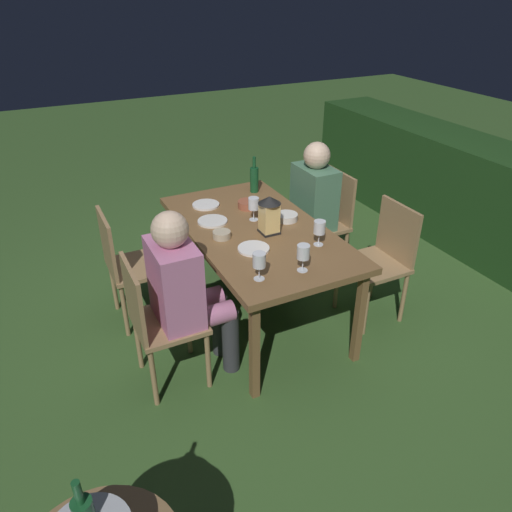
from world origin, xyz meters
TOP-DOWN VIEW (x-y plane):
  - ground_plane at (0.00, 0.00)m, footprint 16.00×16.00m
  - dining_table at (0.00, 0.00)m, footprint 1.62×0.89m
  - chair_side_left_a at (-0.36, -0.84)m, footprint 0.42×0.40m
  - chair_side_right_b at (0.36, 0.84)m, footprint 0.42×0.40m
  - chair_side_left_b at (0.36, -0.84)m, footprint 0.42×0.40m
  - person_in_pink at (0.36, -0.64)m, footprint 0.38×0.47m
  - chair_side_right_a at (-0.36, 0.84)m, footprint 0.42×0.40m
  - person_in_green at (-0.36, 0.64)m, footprint 0.38×0.47m
  - lantern_centerpiece at (0.10, 0.05)m, footprint 0.15×0.15m
  - green_bottle_on_table at (-0.60, 0.28)m, footprint 0.07×0.07m
  - wine_glass_a at (0.39, 0.26)m, footprint 0.08×0.08m
  - wine_glass_b at (0.59, -0.27)m, footprint 0.08×0.08m
  - wine_glass_c at (0.62, -0.00)m, footprint 0.08×0.08m
  - wine_glass_d at (-0.13, 0.05)m, footprint 0.08×0.08m
  - plate_a at (-0.22, -0.23)m, footprint 0.21×0.21m
  - plate_b at (-0.51, -0.17)m, footprint 0.20×0.20m
  - plate_c at (0.26, -0.15)m, footprint 0.20×0.20m
  - bowl_olives at (-0.02, 0.26)m, footprint 0.16×0.16m
  - bowl_bread at (-0.34, 0.10)m, footprint 0.15×0.15m
  - bowl_salad at (0.03, -0.27)m, footprint 0.12×0.12m
  - hedge_backdrop at (0.00, 2.33)m, footprint 4.51×0.62m

SIDE VIEW (x-z plane):
  - ground_plane at x=0.00m, z-range 0.00..0.00m
  - hedge_backdrop at x=0.00m, z-range 0.00..0.96m
  - chair_side_left_a at x=-0.36m, z-range 0.05..0.92m
  - chair_side_right_b at x=0.36m, z-range 0.05..0.92m
  - chair_side_left_b at x=0.36m, z-range 0.05..0.92m
  - chair_side_right_a at x=-0.36m, z-range 0.05..0.92m
  - person_in_pink at x=0.36m, z-range 0.06..1.21m
  - person_in_green at x=-0.36m, z-range 0.06..1.21m
  - dining_table at x=0.00m, z-range 0.31..1.04m
  - plate_a at x=-0.22m, z-range 0.73..0.75m
  - plate_b at x=-0.51m, z-range 0.73..0.75m
  - plate_c at x=0.26m, z-range 0.73..0.75m
  - bowl_olives at x=-0.02m, z-range 0.74..0.78m
  - bowl_salad at x=0.03m, z-range 0.74..0.78m
  - bowl_bread at x=-0.34m, z-range 0.74..0.79m
  - green_bottle_on_table at x=-0.60m, z-range 0.70..0.99m
  - wine_glass_a at x=0.39m, z-range 0.77..0.94m
  - wine_glass_b at x=0.59m, z-range 0.77..0.94m
  - wine_glass_c at x=0.62m, z-range 0.77..0.94m
  - wine_glass_d at x=-0.13m, z-range 0.77..0.94m
  - lantern_centerpiece at x=0.10m, z-range 0.75..1.01m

